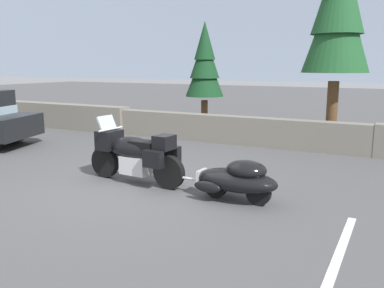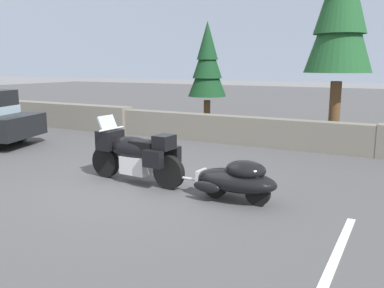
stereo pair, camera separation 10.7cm
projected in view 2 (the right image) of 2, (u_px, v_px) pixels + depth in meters
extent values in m
plane|color=#4C4C4F|center=(130.00, 188.00, 8.02)|extent=(80.00, 80.00, 0.00)
cube|color=slate|center=(46.00, 114.00, 16.18)|extent=(8.00, 0.58, 0.93)
cube|color=slate|center=(234.00, 130.00, 12.51)|extent=(8.00, 0.46, 0.84)
cylinder|color=black|center=(106.00, 162.00, 8.76)|extent=(0.67, 0.18, 0.66)
cylinder|color=black|center=(169.00, 172.00, 7.91)|extent=(0.67, 0.18, 0.66)
cube|color=silver|center=(137.00, 165.00, 8.30)|extent=(0.63, 0.48, 0.36)
ellipsoid|color=black|center=(133.00, 148.00, 8.29)|extent=(1.22, 0.51, 0.48)
cube|color=black|center=(110.00, 140.00, 8.59)|extent=(0.39, 0.54, 0.40)
cube|color=#9EB7C6|center=(108.00, 124.00, 8.55)|extent=(0.21, 0.45, 0.34)
cube|color=black|center=(145.00, 145.00, 8.12)|extent=(0.58, 0.39, 0.16)
cube|color=black|center=(164.00, 142.00, 7.85)|extent=(0.34, 0.42, 0.28)
cube|color=black|center=(153.00, 159.00, 7.68)|extent=(0.41, 0.18, 0.32)
cube|color=black|center=(171.00, 153.00, 8.18)|extent=(0.41, 0.18, 0.32)
cylinder|color=silver|center=(111.00, 129.00, 8.52)|extent=(0.08, 0.70, 0.04)
cylinder|color=silver|center=(107.00, 151.00, 8.69)|extent=(0.26, 0.09, 0.54)
cylinder|color=black|center=(215.00, 186.00, 7.40)|extent=(0.45, 0.13, 0.44)
cylinder|color=black|center=(258.00, 193.00, 6.97)|extent=(0.45, 0.13, 0.44)
ellipsoid|color=black|center=(236.00, 181.00, 7.15)|extent=(1.54, 0.77, 0.40)
ellipsoid|color=black|center=(246.00, 170.00, 7.02)|extent=(0.75, 0.60, 0.32)
cube|color=silver|center=(201.00, 176.00, 7.53)|extent=(0.08, 0.32, 0.24)
ellipsoid|color=black|center=(206.00, 187.00, 7.12)|extent=(0.53, 0.17, 0.20)
ellipsoid|color=black|center=(223.00, 178.00, 7.65)|extent=(0.53, 0.17, 0.20)
cylinder|color=silver|center=(183.00, 178.00, 7.74)|extent=(0.70, 0.09, 0.05)
cylinder|color=black|center=(19.00, 131.00, 12.85)|extent=(0.71, 0.40, 0.68)
cylinder|color=brown|center=(334.00, 113.00, 12.19)|extent=(0.32, 0.32, 1.90)
cone|color=#1E5128|center=(341.00, 19.00, 11.68)|extent=(1.92, 1.92, 3.01)
cylinder|color=brown|center=(207.00, 116.00, 14.83)|extent=(0.24, 0.24, 1.12)
cone|color=#143D1E|center=(207.00, 71.00, 14.53)|extent=(1.36, 1.36, 1.78)
cone|color=#143D1E|center=(207.00, 56.00, 14.43)|extent=(1.06, 1.06, 1.55)
cone|color=#143D1E|center=(207.00, 40.00, 14.33)|extent=(0.75, 0.75, 1.33)
cube|color=silver|center=(331.00, 268.00, 4.83)|extent=(0.12, 3.60, 0.01)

